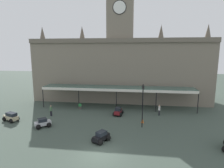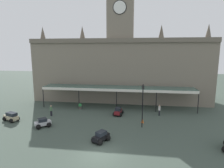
# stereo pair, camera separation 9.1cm
# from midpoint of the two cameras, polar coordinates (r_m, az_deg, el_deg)

# --- Properties ---
(ground_plane) EXTENTS (140.00, 140.00, 0.00)m
(ground_plane) POSITION_cam_midpoint_polar(r_m,az_deg,el_deg) (19.62, -3.49, -20.44)
(ground_plane) COLOR #3D4B41
(station_building) EXTENTS (34.00, 6.69, 21.77)m
(station_building) POSITION_cam_midpoint_polar(r_m,az_deg,el_deg) (37.75, 2.64, 5.54)
(station_building) COLOR slate
(station_building) RESTS_ON ground
(entrance_canopy) EXTENTS (26.30, 3.26, 3.74)m
(entrance_canopy) POSITION_cam_midpoint_polar(r_m,az_deg,el_deg) (32.72, 1.71, -1.16)
(entrance_canopy) COLOR #38564C
(entrance_canopy) RESTS_ON ground
(car_maroon_sedan) EXTENTS (1.66, 2.13, 1.19)m
(car_maroon_sedan) POSITION_cam_midpoint_polar(r_m,az_deg,el_deg) (29.88, 1.96, -8.39)
(car_maroon_sedan) COLOR maroon
(car_maroon_sedan) RESTS_ON ground
(car_black_sedan) EXTENTS (2.08, 2.25, 1.19)m
(car_black_sedan) POSITION_cam_midpoint_polar(r_m,az_deg,el_deg) (21.73, -3.22, -15.74)
(car_black_sedan) COLOR black
(car_black_sedan) RESTS_ON ground
(car_silver_sedan) EXTENTS (2.24, 2.17, 1.19)m
(car_silver_sedan) POSITION_cam_midpoint_polar(r_m,az_deg,el_deg) (26.99, -20.03, -11.07)
(car_silver_sedan) COLOR #B2B5BA
(car_silver_sedan) RESTS_ON ground
(car_beige_estate) EXTENTS (2.42, 2.03, 1.27)m
(car_beige_estate) POSITION_cam_midpoint_polar(r_m,az_deg,el_deg) (30.98, -28.05, -8.81)
(car_beige_estate) COLOR tan
(car_beige_estate) RESTS_ON ground
(pedestrian_beside_cars) EXTENTS (0.36, 0.34, 1.67)m
(pedestrian_beside_cars) POSITION_cam_midpoint_polar(r_m,az_deg,el_deg) (30.83, -17.80, -7.51)
(pedestrian_beside_cars) COLOR black
(pedestrian_beside_cars) RESTS_ON ground
(pedestrian_crossing_forecourt) EXTENTS (0.34, 0.38, 1.67)m
(pedestrian_crossing_forecourt) POSITION_cam_midpoint_polar(r_m,az_deg,el_deg) (30.50, 14.17, -7.51)
(pedestrian_crossing_forecourt) COLOR black
(pedestrian_crossing_forecourt) RESTS_ON ground
(victorian_lamppost) EXTENTS (0.30, 0.30, 5.77)m
(victorian_lamppost) POSITION_cam_midpoint_polar(r_m,az_deg,el_deg) (24.68, 9.33, -5.19)
(victorian_lamppost) COLOR black
(victorian_lamppost) RESTS_ON ground
(traffic_cone) EXTENTS (0.40, 0.40, 0.67)m
(traffic_cone) POSITION_cam_midpoint_polar(r_m,az_deg,el_deg) (27.19, 9.26, -10.80)
(traffic_cone) COLOR orange
(traffic_cone) RESTS_ON ground
(planter_by_canopy) EXTENTS (0.60, 0.60, 0.96)m
(planter_by_canopy) POSITION_cam_midpoint_polar(r_m,az_deg,el_deg) (33.37, -9.53, -6.57)
(planter_by_canopy) COLOR #47423D
(planter_by_canopy) RESTS_ON ground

